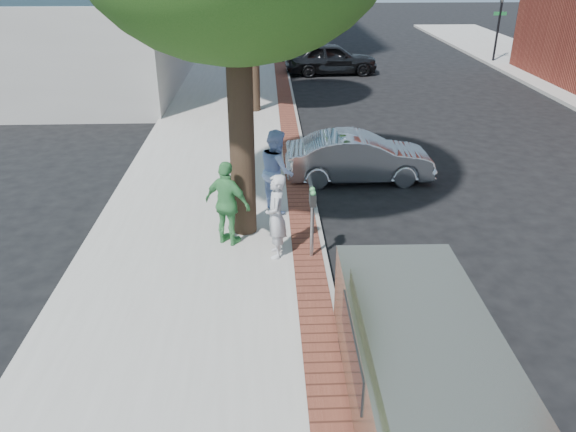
{
  "coord_description": "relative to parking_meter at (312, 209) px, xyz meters",
  "views": [
    {
      "loc": [
        -0.1,
        -9.15,
        5.77
      ],
      "look_at": [
        0.29,
        0.38,
        1.2
      ],
      "focal_mm": 35.0,
      "sensor_mm": 36.0,
      "label": 1
    }
  ],
  "objects": [
    {
      "name": "signal_far",
      "position": [
        11.73,
        21.32,
        1.05
      ],
      "size": [
        0.7,
        0.15,
        3.8
      ],
      "color": "black",
      "rests_on": "ground"
    },
    {
      "name": "person_gray",
      "position": [
        -0.71,
        0.08,
        -0.19
      ],
      "size": [
        0.42,
        0.63,
        1.73
      ],
      "primitive_type": "imported",
      "rotation": [
        0.0,
        0.0,
        -1.58
      ],
      "color": "#B5B5BA",
      "rests_on": "sidewalk"
    },
    {
      "name": "van",
      "position": [
        1.05,
        -4.23,
        -0.27
      ],
      "size": [
        1.84,
        4.66,
        1.7
      ],
      "rotation": [
        0.0,
        0.0,
        -0.02
      ],
      "color": "gray",
      "rests_on": "ground"
    },
    {
      "name": "signal_near",
      "position": [
        0.13,
        21.32,
        1.05
      ],
      "size": [
        0.7,
        0.15,
        3.8
      ],
      "color": "black",
      "rests_on": "ground"
    },
    {
      "name": "sidewalk",
      "position": [
        -2.27,
        7.32,
        -1.13
      ],
      "size": [
        5.0,
        60.0,
        0.15
      ],
      "primitive_type": "cube",
      "color": "#9E9991",
      "rests_on": "ground"
    },
    {
      "name": "brick_strip",
      "position": [
        -0.07,
        7.32,
        -1.05
      ],
      "size": [
        0.6,
        60.0,
        0.01
      ],
      "primitive_type": "cube",
      "color": "brown",
      "rests_on": "sidewalk"
    },
    {
      "name": "curb",
      "position": [
        0.28,
        7.32,
        -1.13
      ],
      "size": [
        0.1,
        60.0,
        0.15
      ],
      "primitive_type": "cube",
      "color": "gray",
      "rests_on": "ground"
    },
    {
      "name": "ground",
      "position": [
        -0.77,
        -0.68,
        -1.21
      ],
      "size": [
        120.0,
        120.0,
        0.0
      ],
      "primitive_type": "plane",
      "color": "black",
      "rests_on": "ground"
    },
    {
      "name": "person_officer",
      "position": [
        -0.64,
        2.36,
        -0.09
      ],
      "size": [
        0.89,
        1.05,
        1.93
      ],
      "primitive_type": "imported",
      "rotation": [
        0.0,
        0.0,
        1.75
      ],
      "color": "#99B5ED",
      "rests_on": "sidewalk"
    },
    {
      "name": "sedan_silver",
      "position": [
        1.63,
        4.44,
        -0.55
      ],
      "size": [
        3.97,
        1.42,
        1.3
      ],
      "primitive_type": "imported",
      "rotation": [
        0.0,
        0.0,
        1.58
      ],
      "color": "#B4B6BC",
      "rests_on": "ground"
    },
    {
      "name": "office_base",
      "position": [
        -13.77,
        21.32,
        0.79
      ],
      "size": [
        18.2,
        22.2,
        4.0
      ],
      "primitive_type": "cube",
      "color": "gray",
      "rests_on": "ground"
    },
    {
      "name": "parking_meter",
      "position": [
        0.0,
        0.0,
        0.0
      ],
      "size": [
        0.12,
        0.32,
        1.47
      ],
      "color": "gray",
      "rests_on": "sidewalk"
    },
    {
      "name": "person_green",
      "position": [
        -1.68,
        0.64,
        -0.15
      ],
      "size": [
        1.13,
        0.92,
        1.8
      ],
      "primitive_type": "imported",
      "rotation": [
        0.0,
        0.0,
        2.6
      ],
      "color": "#469B54",
      "rests_on": "sidewalk"
    },
    {
      "name": "bg_car",
      "position": [
        2.45,
        18.75,
        -0.43
      ],
      "size": [
        4.66,
        2.1,
        1.55
      ],
      "primitive_type": "imported",
      "rotation": [
        0.0,
        0.0,
        1.63
      ],
      "color": "black",
      "rests_on": "ground"
    }
  ]
}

